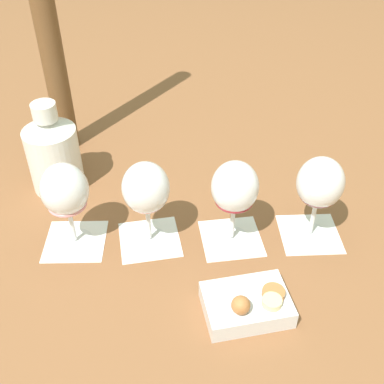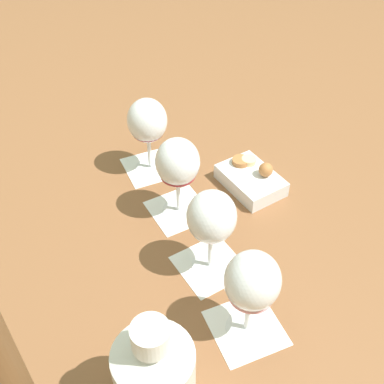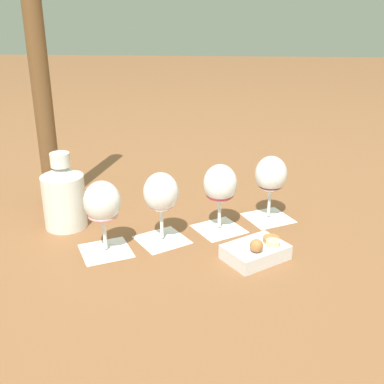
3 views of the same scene
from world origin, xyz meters
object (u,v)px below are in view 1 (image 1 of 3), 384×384
Objects in this scene: wine_glass_1 at (146,192)px; wine_glass_3 at (320,186)px; snack_dish at (248,304)px; wine_glass_0 at (65,193)px; wine_glass_2 at (235,190)px; ceramic_vase at (53,152)px.

wine_glass_3 is (0.26, 0.14, -0.00)m from wine_glass_1.
wine_glass_3 is 1.03× the size of snack_dish.
wine_glass_3 is at bearing 28.28° from wine_glass_1.
wine_glass_0 is 1.00× the size of wine_glass_2.
wine_glass_1 is 0.30m from wine_glass_3.
wine_glass_0 is at bearing -43.69° from ceramic_vase.
wine_glass_1 is at bearing -13.65° from ceramic_vase.
wine_glass_2 is (0.14, 0.07, 0.00)m from wine_glass_1.
wine_glass_3 is at bearing 78.45° from snack_dish.
wine_glass_1 and wine_glass_2 have the same top height.
snack_dish is (0.34, -0.01, -0.10)m from wine_glass_0.
wine_glass_3 is 0.52m from ceramic_vase.
wine_glass_3 is (0.39, 0.20, -0.00)m from wine_glass_0.
snack_dish is (0.08, -0.14, -0.10)m from wine_glass_2.
wine_glass_2 is 1.00× the size of wine_glass_3.
wine_glass_3 is 0.87× the size of ceramic_vase.
wine_glass_3 is (0.13, 0.07, -0.00)m from wine_glass_2.
ceramic_vase is (-0.51, -0.08, -0.03)m from wine_glass_3.
wine_glass_1 is 1.00× the size of wine_glass_2.
ceramic_vase is (-0.13, 0.12, -0.03)m from wine_glass_0.
wine_glass_1 is (0.12, 0.06, -0.00)m from wine_glass_0.
ceramic_vase is 1.19× the size of snack_dish.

